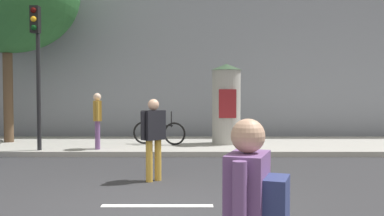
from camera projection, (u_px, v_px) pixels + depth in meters
ground_plane at (159, 206)px, 6.75m from camera, size 80.00×80.00×0.00m
sidewalk_curb at (177, 145)px, 13.74m from camera, size 36.00×4.00×0.15m
lane_markings at (159, 206)px, 6.75m from camera, size 25.80×0.16×0.01m
building_backdrop at (181, 41)px, 18.58m from camera, size 36.00×5.00×8.12m
traffic_light at (39, 54)px, 11.89m from camera, size 0.24×0.45×4.08m
poster_column at (228, 103)px, 13.55m from camera, size 1.00×1.00×2.58m
pedestrian_in_dark_shirt at (155, 132)px, 8.60m from camera, size 0.52×0.52×1.68m
pedestrian_with_backpack at (99, 117)px, 12.31m from camera, size 0.33×0.56×1.64m
bicycle_leaning at (161, 132)px, 13.35m from camera, size 1.72×0.55×1.09m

